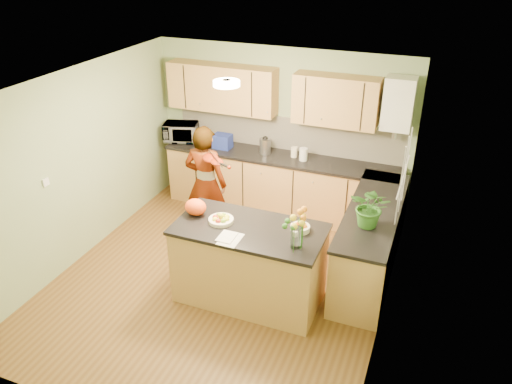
% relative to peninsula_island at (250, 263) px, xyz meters
% --- Properties ---
extents(floor, '(4.50, 4.50, 0.00)m').
position_rel_peninsula_island_xyz_m(floor, '(-0.46, 0.19, -0.49)').
color(floor, brown).
rests_on(floor, ground).
extents(ceiling, '(4.00, 4.50, 0.02)m').
position_rel_peninsula_island_xyz_m(ceiling, '(-0.46, 0.19, 2.01)').
color(ceiling, white).
rests_on(ceiling, wall_back).
extents(wall_back, '(4.00, 0.02, 2.50)m').
position_rel_peninsula_island_xyz_m(wall_back, '(-0.46, 2.44, 0.76)').
color(wall_back, gray).
rests_on(wall_back, floor).
extents(wall_front, '(4.00, 0.02, 2.50)m').
position_rel_peninsula_island_xyz_m(wall_front, '(-0.46, -2.06, 0.76)').
color(wall_front, gray).
rests_on(wall_front, floor).
extents(wall_left, '(0.02, 4.50, 2.50)m').
position_rel_peninsula_island_xyz_m(wall_left, '(-2.46, 0.19, 0.76)').
color(wall_left, gray).
rests_on(wall_left, floor).
extents(wall_right, '(0.02, 4.50, 2.50)m').
position_rel_peninsula_island_xyz_m(wall_right, '(1.54, 0.19, 0.76)').
color(wall_right, gray).
rests_on(wall_right, floor).
extents(back_counter, '(3.64, 0.62, 0.94)m').
position_rel_peninsula_island_xyz_m(back_counter, '(-0.36, 2.14, -0.02)').
color(back_counter, '#BC874B').
rests_on(back_counter, floor).
extents(right_counter, '(0.62, 2.24, 0.94)m').
position_rel_peninsula_island_xyz_m(right_counter, '(1.24, 1.04, -0.02)').
color(right_counter, '#BC874B').
rests_on(right_counter, floor).
extents(splashback, '(3.60, 0.02, 0.52)m').
position_rel_peninsula_island_xyz_m(splashback, '(-0.36, 2.43, 0.71)').
color(splashback, silver).
rests_on(splashback, back_counter).
extents(upper_cabinets, '(3.20, 0.34, 0.70)m').
position_rel_peninsula_island_xyz_m(upper_cabinets, '(-0.64, 2.27, 1.36)').
color(upper_cabinets, '#BC874B').
rests_on(upper_cabinets, wall_back).
extents(boiler, '(0.40, 0.30, 0.86)m').
position_rel_peninsula_island_xyz_m(boiler, '(1.24, 2.28, 1.40)').
color(boiler, white).
rests_on(boiler, wall_back).
extents(window_right, '(0.01, 1.30, 1.05)m').
position_rel_peninsula_island_xyz_m(window_right, '(1.53, 0.79, 1.06)').
color(window_right, white).
rests_on(window_right, wall_right).
extents(light_switch, '(0.02, 0.09, 0.09)m').
position_rel_peninsula_island_xyz_m(light_switch, '(-2.45, -0.41, 0.81)').
color(light_switch, white).
rests_on(light_switch, wall_left).
extents(ceiling_lamp, '(0.30, 0.30, 0.07)m').
position_rel_peninsula_island_xyz_m(ceiling_lamp, '(-0.46, 0.49, 1.97)').
color(ceiling_lamp, '#FFEABF').
rests_on(ceiling_lamp, ceiling).
extents(peninsula_island, '(1.71, 0.88, 0.98)m').
position_rel_peninsula_island_xyz_m(peninsula_island, '(0.00, 0.00, 0.00)').
color(peninsula_island, '#BC874B').
rests_on(peninsula_island, floor).
extents(fruit_dish, '(0.29, 0.29, 0.10)m').
position_rel_peninsula_island_xyz_m(fruit_dish, '(-0.35, 0.00, 0.53)').
color(fruit_dish, '#F1E4C1').
rests_on(fruit_dish, peninsula_island).
extents(orange_bowl, '(0.22, 0.22, 0.13)m').
position_rel_peninsula_island_xyz_m(orange_bowl, '(0.55, 0.15, 0.54)').
color(orange_bowl, '#F1E4C1').
rests_on(orange_bowl, peninsula_island).
extents(flower_vase, '(0.28, 0.28, 0.52)m').
position_rel_peninsula_island_xyz_m(flower_vase, '(0.60, -0.18, 0.83)').
color(flower_vase, silver).
rests_on(flower_vase, peninsula_island).
extents(orange_bag, '(0.28, 0.25, 0.20)m').
position_rel_peninsula_island_xyz_m(orange_bag, '(-0.70, 0.05, 0.59)').
color(orange_bag, '#F84C14').
rests_on(orange_bag, peninsula_island).
extents(papers, '(0.22, 0.30, 0.01)m').
position_rel_peninsula_island_xyz_m(papers, '(-0.10, -0.30, 0.50)').
color(papers, silver).
rests_on(papers, peninsula_island).
extents(violinist, '(0.62, 0.41, 1.69)m').
position_rel_peninsula_island_xyz_m(violinist, '(-1.09, 1.07, 0.35)').
color(violinist, '#DBA786').
rests_on(violinist, floor).
extents(violin, '(0.69, 0.60, 0.17)m').
position_rel_peninsula_island_xyz_m(violin, '(-0.89, 0.85, 0.86)').
color(violin, '#4F1804').
rests_on(violin, violinist).
extents(microwave, '(0.61, 0.50, 0.29)m').
position_rel_peninsula_island_xyz_m(microwave, '(-2.06, 2.15, 0.59)').
color(microwave, white).
rests_on(microwave, back_counter).
extents(blue_box, '(0.28, 0.21, 0.22)m').
position_rel_peninsula_island_xyz_m(blue_box, '(-1.31, 2.12, 0.56)').
color(blue_box, navy).
rests_on(blue_box, back_counter).
extents(kettle, '(0.17, 0.17, 0.32)m').
position_rel_peninsula_island_xyz_m(kettle, '(-0.62, 2.16, 0.58)').
color(kettle, '#ADADB2').
rests_on(kettle, back_counter).
extents(jar_cream, '(0.13, 0.13, 0.15)m').
position_rel_peninsula_island_xyz_m(jar_cream, '(-0.16, 2.19, 0.52)').
color(jar_cream, '#F1E4C1').
rests_on(jar_cream, back_counter).
extents(jar_white, '(0.13, 0.13, 0.19)m').
position_rel_peninsula_island_xyz_m(jar_white, '(0.00, 2.12, 0.54)').
color(jar_white, white).
rests_on(jar_white, back_counter).
extents(potted_plant, '(0.48, 0.43, 0.50)m').
position_rel_peninsula_island_xyz_m(potted_plant, '(1.24, 0.60, 0.70)').
color(potted_plant, '#316C24').
rests_on(potted_plant, right_counter).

